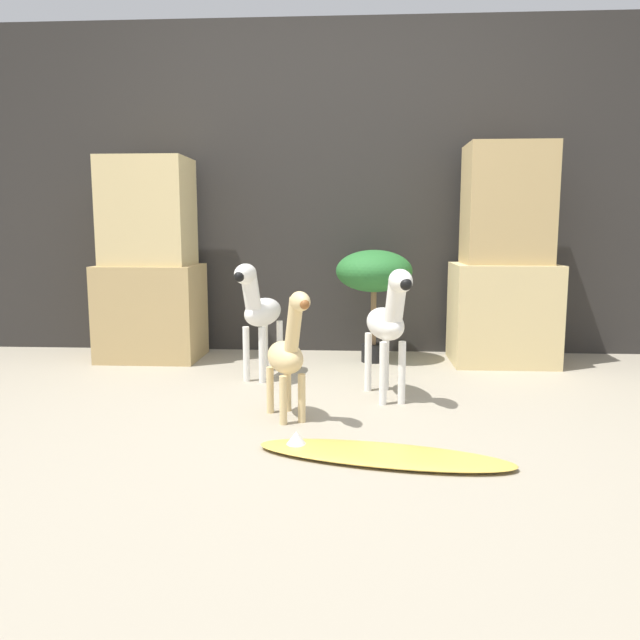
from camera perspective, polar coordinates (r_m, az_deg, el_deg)
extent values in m
plane|color=#9E937F|center=(2.70, -1.21, -9.79)|extent=(14.00, 14.00, 0.00)
cube|color=#2D2B28|center=(4.31, 0.66, 11.81)|extent=(6.40, 0.08, 2.20)
cube|color=tan|center=(4.18, -15.14, 0.70)|extent=(0.62, 0.48, 0.61)
cube|color=#DBC184|center=(4.15, -15.48, 9.51)|extent=(0.53, 0.41, 0.67)
cube|color=#DBC184|center=(4.06, 16.35, 0.55)|extent=(0.62, 0.48, 0.62)
cube|color=tan|center=(4.03, 16.74, 10.08)|extent=(0.51, 0.39, 0.73)
cylinder|color=white|center=(3.04, 7.49, -4.79)|extent=(0.04, 0.04, 0.31)
cylinder|color=white|center=(3.01, 5.78, -4.89)|extent=(0.04, 0.04, 0.31)
cylinder|color=white|center=(3.28, 6.01, -3.77)|extent=(0.04, 0.04, 0.31)
cylinder|color=white|center=(3.26, 4.42, -3.85)|extent=(0.04, 0.04, 0.31)
ellipsoid|color=white|center=(3.10, 5.96, -0.34)|extent=(0.25, 0.40, 0.16)
cylinder|color=white|center=(2.93, 6.92, 1.79)|extent=(0.12, 0.17, 0.23)
ellipsoid|color=white|center=(2.86, 7.37, 3.56)|extent=(0.14, 0.20, 0.11)
sphere|color=black|center=(2.79, 7.87, 3.24)|extent=(0.05, 0.05, 0.05)
cube|color=black|center=(2.93, 6.93, 2.00)|extent=(0.04, 0.09, 0.19)
cylinder|color=white|center=(3.43, -5.33, -3.22)|extent=(0.04, 0.04, 0.31)
cylinder|color=white|center=(3.47, -6.76, -3.11)|extent=(0.04, 0.04, 0.31)
cylinder|color=white|center=(3.67, -3.70, -2.44)|extent=(0.04, 0.04, 0.31)
cylinder|color=white|center=(3.71, -5.05, -2.35)|extent=(0.04, 0.04, 0.31)
ellipsoid|color=white|center=(3.54, -5.23, 0.73)|extent=(0.25, 0.40, 0.16)
cylinder|color=white|center=(3.37, -6.34, 2.65)|extent=(0.12, 0.17, 0.23)
ellipsoid|color=white|center=(3.31, -6.84, 4.21)|extent=(0.14, 0.20, 0.11)
sphere|color=black|center=(3.24, -7.41, 3.95)|extent=(0.05, 0.05, 0.05)
cube|color=black|center=(3.37, -6.34, 2.83)|extent=(0.04, 0.09, 0.19)
cylinder|color=#E0C184|center=(2.74, -1.68, -7.17)|extent=(0.03, 0.03, 0.21)
cylinder|color=#E0C184|center=(2.71, -3.38, -7.34)|extent=(0.03, 0.03, 0.21)
cylinder|color=#E0C184|center=(2.91, -2.97, -6.25)|extent=(0.03, 0.03, 0.21)
cylinder|color=#E0C184|center=(2.88, -4.58, -6.40)|extent=(0.03, 0.03, 0.21)
ellipsoid|color=#E0C184|center=(2.77, -3.20, -3.43)|extent=(0.24, 0.30, 0.14)
cylinder|color=#E0C184|center=(2.64, -2.43, -0.61)|extent=(0.11, 0.15, 0.27)
ellipsoid|color=#E0C184|center=(2.55, -1.84, 1.73)|extent=(0.13, 0.15, 0.08)
sphere|color=brown|center=(2.49, -1.37, 1.43)|extent=(0.04, 0.04, 0.04)
cylinder|color=black|center=(3.99, 4.87, -3.01)|extent=(0.15, 0.15, 0.11)
cylinder|color=brown|center=(3.95, 4.91, 0.16)|extent=(0.03, 0.03, 0.33)
ellipsoid|color=#286B2D|center=(3.92, 4.96, 4.49)|extent=(0.48, 0.48, 0.26)
ellipsoid|color=gold|center=(2.36, 5.80, -12.15)|extent=(0.98, 0.43, 0.03)
cone|color=white|center=(2.41, -2.18, -10.70)|extent=(0.09, 0.09, 0.05)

